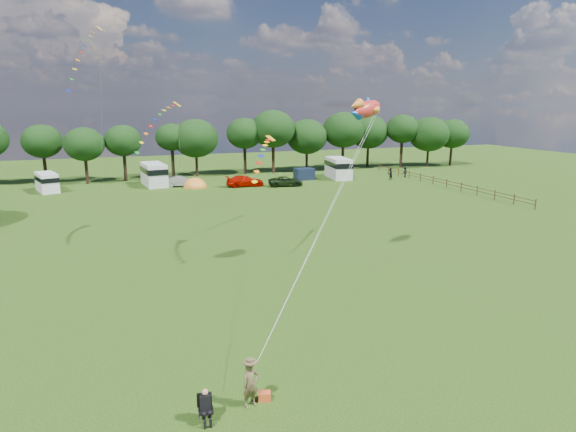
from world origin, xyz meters
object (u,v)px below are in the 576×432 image
object	(u,v)px
car_c	(245,181)
campervan_c	(154,174)
tent_greyblue	(238,184)
camp_chair	(205,402)
car_b	(181,181)
kite_flyer	(251,384)
car_d	(286,181)
tent_orange	(195,187)
campervan_b	(47,182)
campervan_d	(338,167)
fish_kite	(365,109)
walker_b	(405,172)
walker_a	(390,174)

from	to	relation	value
car_c	campervan_c	size ratio (longest dim) A/B	0.76
tent_greyblue	camp_chair	xyz separation A→B (m)	(-13.80, -50.90, 0.77)
car_b	kite_flyer	bearing A→B (deg)	-176.08
car_d	tent_orange	xyz separation A→B (m)	(-12.06, 3.28, -0.65)
car_c	camp_chair	bearing A→B (deg)	166.42
campervan_b	campervan_d	xyz separation A→B (m)	(40.97, -1.96, 0.35)
campervan_c	camp_chair	world-z (taller)	campervan_c
campervan_b	camp_chair	bearing A→B (deg)	175.07
campervan_b	kite_flyer	world-z (taller)	campervan_b
campervan_c	car_b	bearing A→B (deg)	-131.20
fish_kite	campervan_c	bearing A→B (deg)	80.96
car_d	tent_orange	size ratio (longest dim) A/B	1.35
car_d	campervan_b	xyz separation A→B (m)	(-30.75, 6.48, 0.65)
camp_chair	walker_b	distance (m)	63.17
tent_orange	walker_a	bearing A→B (deg)	-6.40
tent_orange	walker_a	xyz separation A→B (m)	(28.77, -3.23, 0.87)
kite_flyer	fish_kite	world-z (taller)	fish_kite
car_b	tent_orange	world-z (taller)	car_b
car_b	camp_chair	distance (m)	52.15
tent_greyblue	camp_chair	distance (m)	52.75
car_b	kite_flyer	world-z (taller)	kite_flyer
campervan_c	fish_kite	distance (m)	42.88
camp_chair	campervan_c	bearing A→B (deg)	94.83
car_b	fish_kite	distance (m)	40.18
tent_orange	fish_kite	world-z (taller)	fish_kite
walker_b	campervan_c	bearing A→B (deg)	-25.20
car_c	kite_flyer	bearing A→B (deg)	168.25
tent_orange	tent_greyblue	size ratio (longest dim) A/B	1.13
campervan_b	campervan_c	xyz separation A→B (m)	(13.57, 0.40, 0.35)
campervan_b	tent_orange	bearing A→B (deg)	-116.22
car_c	walker_b	bearing A→B (deg)	-87.40
car_d	kite_flyer	distance (m)	50.22
car_d	walker_a	world-z (taller)	walker_a
campervan_d	walker_b	size ratio (longest dim) A/B	3.88
kite_flyer	walker_a	xyz separation A→B (m)	(34.69, 46.95, -0.01)
car_b	walker_b	world-z (taller)	walker_b
car_d	tent_greyblue	distance (m)	7.02
campervan_d	tent_orange	distance (m)	22.38
campervan_c	walker_b	distance (m)	37.88
campervan_b	camp_chair	size ratio (longest dim) A/B	4.10
campervan_d	walker_b	world-z (taller)	campervan_d
car_c	campervan_b	world-z (taller)	campervan_b
fish_kite	campervan_d	bearing A→B (deg)	42.46
car_c	car_d	xyz separation A→B (m)	(5.41, -1.67, -0.08)
car_b	tent_greyblue	bearing A→B (deg)	-88.07
car_c	car_b	bearing A→B (deg)	73.69
kite_flyer	camp_chair	distance (m)	1.80
campervan_b	fish_kite	xyz separation A→B (m)	(24.45, -40.05, 9.49)
fish_kite	car_d	bearing A→B (deg)	55.27
fish_kite	camp_chair	bearing A→B (deg)	-158.62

